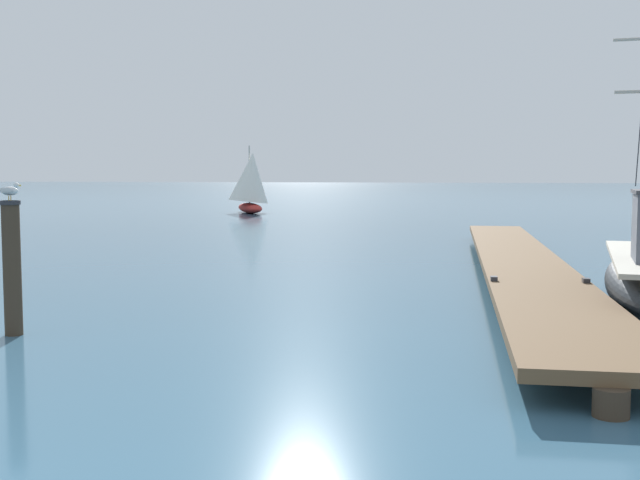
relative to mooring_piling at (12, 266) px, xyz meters
The scene contains 4 objects.
floating_dock 11.47m from the mooring_piling, 49.06° to the left, with size 2.94×22.25×0.53m.
mooring_piling is the anchor object (origin of this frame).
perched_seagull 1.11m from the mooring_piling, behind, with size 0.38×0.15×0.26m.
distant_sailboat 36.16m from the mooring_piling, 101.83° to the left, with size 3.49×4.71×4.04m.
Camera 1 is at (4.60, -2.29, 2.39)m, focal length 44.68 mm.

